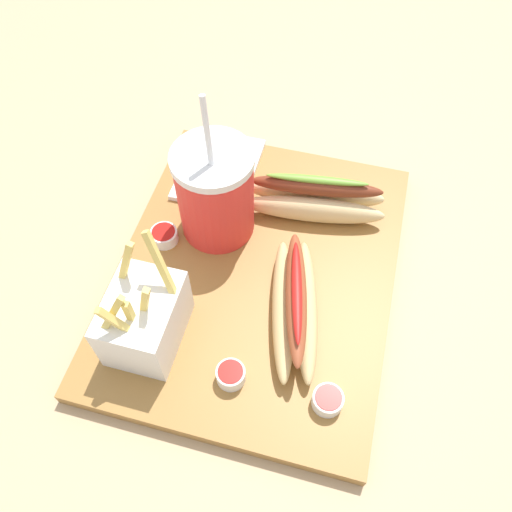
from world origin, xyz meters
name	(u,v)px	position (x,y,z in m)	size (l,w,h in m)	color
ground_plane	(256,281)	(0.00, 0.00, -0.01)	(2.40, 2.40, 0.02)	tan
food_tray	(256,273)	(0.00, 0.00, 0.01)	(0.43, 0.34, 0.02)	olive
soda_cup	(215,193)	(-0.05, -0.07, 0.09)	(0.10, 0.10, 0.21)	red
fries_basket	(144,319)	(0.12, -0.10, 0.06)	(0.10, 0.08, 0.14)	white
hot_dog_1	(295,305)	(0.05, 0.06, 0.04)	(0.19, 0.09, 0.06)	#DBB775
hot_dog_2	(315,198)	(-0.11, 0.05, 0.05)	(0.08, 0.19, 0.07)	#E5C689
ketchup_cup_1	(328,400)	(0.15, 0.12, 0.03)	(0.03, 0.03, 0.02)	white
ketchup_cup_2	(231,374)	(0.15, 0.01, 0.03)	(0.03, 0.03, 0.02)	white
ketchup_cup_3	(164,235)	(-0.01, -0.13, 0.03)	(0.04, 0.04, 0.02)	white
napkin_stack	(219,169)	(-0.15, -0.09, 0.02)	(0.14, 0.10, 0.01)	white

